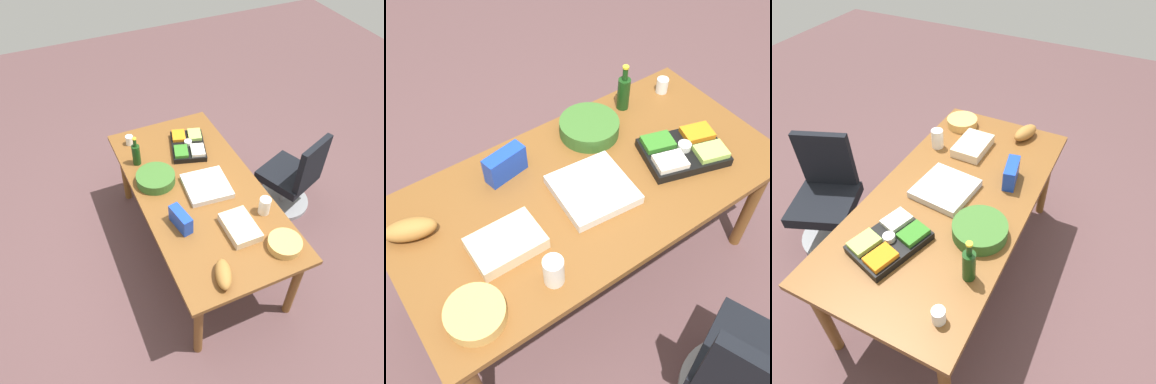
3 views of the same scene
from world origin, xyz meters
TOP-DOWN VIEW (x-y plane):
  - ground_plane at (0.00, 0.00)m, footprint 10.00×10.00m
  - conference_table at (0.00, 0.00)m, footprint 2.02×1.01m
  - office_chair at (-0.12, 1.10)m, footprint 0.62×0.62m
  - pizza_box at (0.02, 0.07)m, footprint 0.39×0.39m
  - veggie_tray at (-0.53, 0.13)m, footprint 0.49×0.41m
  - bread_loaf at (0.84, -0.20)m, footprint 0.26×0.18m
  - paper_cup at (-0.81, -0.34)m, footprint 0.07×0.07m
  - sheet_cake at (0.52, 0.10)m, footprint 0.32×0.22m
  - salad_bowl at (-0.22, -0.30)m, footprint 0.40×0.40m
  - chip_bag_blue at (0.30, -0.29)m, footprint 0.23×0.12m
  - wine_bottle at (-0.52, -0.37)m, footprint 0.07×0.07m
  - mayo_jar at (0.44, 0.36)m, footprint 0.09×0.09m
  - chip_bowl at (0.79, 0.32)m, footprint 0.31×0.31m

SIDE VIEW (x-z plane):
  - ground_plane at x=0.00m, z-range 0.00..0.00m
  - office_chair at x=-0.12m, z-range -0.11..0.81m
  - conference_table at x=0.00m, z-range 0.32..1.12m
  - pizza_box at x=0.02m, z-range 0.80..0.85m
  - chip_bowl at x=0.79m, z-range 0.80..0.87m
  - sheet_cake at x=0.52m, z-range 0.80..0.87m
  - veggie_tray at x=-0.53m, z-range 0.79..0.88m
  - salad_bowl at x=-0.22m, z-range 0.80..0.89m
  - paper_cup at x=-0.81m, z-range 0.80..0.89m
  - bread_loaf at x=0.84m, z-range 0.80..0.90m
  - mayo_jar at x=0.44m, z-range 0.80..0.95m
  - chip_bag_blue at x=0.30m, z-range 0.80..0.95m
  - wine_bottle at x=-0.52m, z-range 0.77..1.05m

